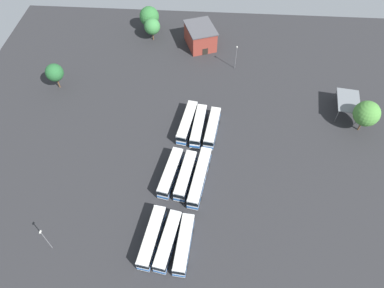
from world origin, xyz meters
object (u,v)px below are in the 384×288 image
bus_row3_slot2 (184,244)px  tree_east_edge (54,73)px  bus_row3_slot0 (152,237)px  bus_row2_slot2 (200,177)px  lamp_post_near_entrance (46,239)px  bus_row1_slot1 (198,126)px  bus_row2_slot1 (185,175)px  tree_north_edge (367,114)px  maintenance_shelter (349,101)px  bus_row1_slot2 (212,128)px  bus_row2_slot0 (171,173)px  tree_south_edge (149,16)px  tree_northwest (152,26)px  bus_row1_slot0 (187,122)px  depot_building (200,36)px  bus_row3_slot1 (168,241)px  lamp_post_by_building (236,57)px

bus_row3_slot2 → tree_east_edge: size_ratio=1.56×
bus_row3_slot0 → bus_row3_slot2: (1.05, 6.51, -0.00)m
bus_row3_slot0 → bus_row3_slot2: 6.60m
bus_row2_slot2 → lamp_post_near_entrance: bearing=-58.3°
bus_row1_slot1 → bus_row2_slot1: 15.40m
bus_row2_slot2 → tree_north_edge: bearing=115.0°
maintenance_shelter → tree_north_edge: bearing=21.3°
tree_east_edge → tree_north_edge: bearing=82.5°
bus_row1_slot2 → bus_row2_slot0: same height
bus_row2_slot1 → bus_row3_slot2: size_ratio=1.02×
bus_row2_slot1 → tree_south_edge: bearing=-164.4°
tree_northwest → tree_east_edge: 34.18m
bus_row3_slot0 → bus_row3_slot2: bearing=80.9°
tree_south_edge → tree_east_edge: bearing=-36.4°
lamp_post_near_entrance → tree_northwest: 72.67m
bus_row1_slot0 → bus_row3_slot2: bearing=3.2°
bus_row2_slot0 → bus_row2_slot2: same height
bus_row1_slot1 → depot_building: size_ratio=0.97×
bus_row1_slot1 → lamp_post_near_entrance: bearing=-39.7°
depot_building → tree_south_edge: (-7.19, -17.08, 1.82)m
bus_row1_slot2 → tree_north_edge: 37.96m
tree_northwest → bus_row1_slot2: bearing=27.7°
bus_row1_slot1 → tree_south_edge: tree_south_edge is taller
bus_row1_slot1 → depot_building: depot_building is taller
bus_row3_slot0 → tree_northwest: bearing=-172.3°
bus_row2_slot1 → depot_building: 51.78m
bus_row3_slot0 → bus_row3_slot1: (0.57, 3.31, -0.00)m
maintenance_shelter → bus_row1_slot2: bearing=-74.4°
maintenance_shelter → tree_south_edge: (-34.30, -57.22, 1.12)m
bus_row3_slot0 → bus_row3_slot1: 3.36m
bus_row2_slot0 → maintenance_shelter: bearing=118.7°
bus_row3_slot1 → lamp_post_near_entrance: bearing=-84.6°
bus_row1_slot0 → tree_south_edge: size_ratio=1.57×
lamp_post_near_entrance → tree_south_edge: (-76.98, 9.09, 1.04)m
bus_row3_slot1 → tree_east_edge: tree_east_edge is taller
bus_row3_slot0 → lamp_post_near_entrance: (2.77, -20.04, 2.22)m
bus_row1_slot1 → tree_east_edge: bearing=-108.8°
bus_row1_slot0 → bus_row2_slot1: same height
bus_row1_slot0 → bus_row3_slot1: (32.06, -1.36, -0.00)m
tree_south_edge → tree_east_edge: tree_south_edge is taller
bus_row3_slot0 → tree_east_edge: (-44.37, -32.95, 3.41)m
bus_row2_slot2 → tree_northwest: tree_northwest is taller
bus_row2_slot2 → tree_south_edge: bearing=-161.5°
bus_row2_slot1 → tree_north_edge: tree_north_edge is taller
lamp_post_near_entrance → maintenance_shelter: bearing=122.8°
bus_row2_slot0 → lamp_post_by_building: 43.27m
bus_row1_slot2 → bus_row3_slot2: 31.49m
bus_row3_slot0 → tree_north_edge: size_ratio=1.42×
bus_row1_slot0 → tree_north_edge: (-2.20, 44.02, 4.06)m
bus_row1_slot0 → bus_row2_slot1: 16.24m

